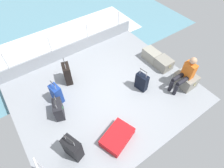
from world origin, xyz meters
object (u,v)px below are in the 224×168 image
at_px(cargo_crate_2, 185,80).
at_px(suitcase_2, 73,148).
at_px(cargo_crate_0, 151,55).
at_px(passenger_seated, 185,74).
at_px(cargo_crate_1, 164,64).
at_px(suitcase_3, 117,137).
at_px(suitcase_0, 59,109).
at_px(suitcase_1, 67,74).
at_px(suitcase_4, 57,94).
at_px(suitcase_5, 142,82).

height_order(cargo_crate_2, suitcase_2, suitcase_2).
xyz_separation_m(cargo_crate_0, passenger_seated, (1.47, -0.14, 0.40)).
height_order(cargo_crate_1, suitcase_3, cargo_crate_1).
distance_m(suitcase_0, suitcase_1, 1.24).
distance_m(cargo_crate_1, suitcase_4, 3.57).
bearing_deg(suitcase_5, cargo_crate_1, 101.51).
bearing_deg(suitcase_4, cargo_crate_0, 86.04).
relative_size(suitcase_1, suitcase_3, 0.92).
distance_m(suitcase_1, suitcase_2, 2.36).
bearing_deg(suitcase_2, suitcase_4, 168.17).
bearing_deg(suitcase_3, suitcase_0, -149.65).
bearing_deg(cargo_crate_2, suitcase_3, -84.98).
distance_m(suitcase_3, suitcase_5, 1.82).
distance_m(suitcase_0, suitcase_4, 0.51).
height_order(suitcase_0, suitcase_4, suitcase_4).
relative_size(cargo_crate_0, suitcase_3, 0.67).
bearing_deg(suitcase_5, suitcase_0, -103.05).
relative_size(cargo_crate_0, suitcase_0, 0.92).
height_order(passenger_seated, suitcase_5, passenger_seated).
bearing_deg(suitcase_0, suitcase_2, -8.67).
bearing_deg(suitcase_5, suitcase_4, -114.65).
xyz_separation_m(suitcase_2, suitcase_4, (-1.66, 0.35, -0.03)).
relative_size(suitcase_2, suitcase_4, 1.09).
xyz_separation_m(suitcase_1, suitcase_3, (2.46, 0.10, -0.22)).
xyz_separation_m(cargo_crate_0, suitcase_1, (-0.75, -2.84, 0.14)).
xyz_separation_m(cargo_crate_2, suitcase_3, (0.24, -2.78, -0.10)).
relative_size(cargo_crate_0, passenger_seated, 0.56).
height_order(suitcase_4, suitcase_5, suitcase_4).
bearing_deg(cargo_crate_0, suitcase_0, -86.22).
height_order(suitcase_3, suitcase_5, suitcase_5).
xyz_separation_m(suitcase_1, suitcase_5, (1.55, 1.67, -0.04)).
xyz_separation_m(cargo_crate_0, cargo_crate_2, (1.47, 0.04, 0.02)).
bearing_deg(passenger_seated, suitcase_3, -84.63).
bearing_deg(cargo_crate_0, cargo_crate_1, 4.39).
distance_m(suitcase_0, suitcase_2, 1.20).
bearing_deg(suitcase_1, cargo_crate_1, 65.75).
relative_size(cargo_crate_1, suitcase_4, 0.69).
xyz_separation_m(passenger_seated, suitcase_2, (-0.04, -3.64, -0.26)).
bearing_deg(passenger_seated, suitcase_0, -109.56).
bearing_deg(suitcase_2, cargo_crate_1, 102.80).
bearing_deg(suitcase_5, suitcase_2, -76.60).
distance_m(cargo_crate_0, suitcase_0, 3.61).
distance_m(suitcase_1, suitcase_5, 2.28).
relative_size(suitcase_2, suitcase_3, 0.90).
xyz_separation_m(cargo_crate_1, passenger_seated, (0.91, -0.18, 0.41)).
distance_m(passenger_seated, suitcase_3, 2.65).
bearing_deg(suitcase_4, suitcase_2, -11.83).
relative_size(cargo_crate_1, passenger_seated, 0.49).
bearing_deg(cargo_crate_0, suitcase_5, -55.61).
distance_m(suitcase_2, suitcase_5, 2.68).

